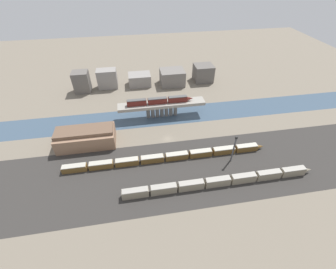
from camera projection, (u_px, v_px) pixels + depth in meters
ground_plane at (168, 139)px, 123.86m from camera, size 400.00×400.00×0.00m
railbed_yard at (176, 172)px, 105.61m from camera, size 280.00×42.00×0.01m
river_water at (162, 116)px, 140.88m from camera, size 320.00×19.80×0.01m
bridge at (162, 106)px, 136.21m from camera, size 52.59×7.76×9.47m
train_on_bridge at (160, 101)px, 133.56m from camera, size 40.01×2.69×3.65m
train_yard_near at (220, 181)px, 98.61m from camera, size 87.25×2.98×4.15m
train_yard_mid at (168, 157)px, 110.66m from camera, size 100.81×3.14×3.41m
warehouse_building at (86, 137)px, 117.83m from camera, size 29.93×14.20×9.82m
signal_tower at (234, 149)px, 106.49m from camera, size 1.00×0.76×15.14m
city_block_far_left at (82, 82)px, 160.89m from camera, size 11.02×9.97×14.91m
city_block_left at (107, 79)px, 165.87m from camera, size 14.08×8.92×13.85m
city_block_center at (140, 80)px, 170.73m from camera, size 16.42×12.37×8.58m
city_block_right at (172, 77)px, 170.90m from camera, size 17.92×14.69×11.14m
city_block_far_right at (203, 73)px, 175.10m from camera, size 14.25×12.91×12.54m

